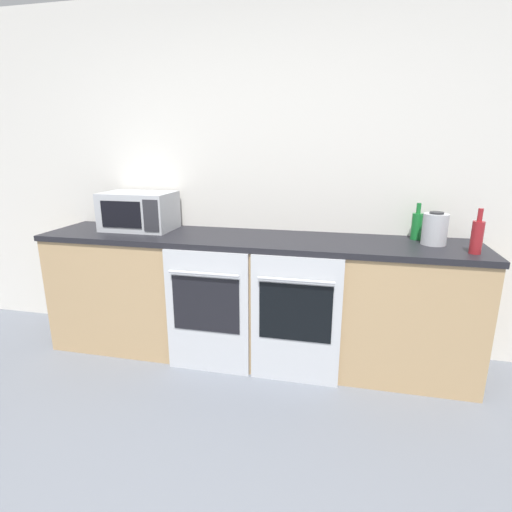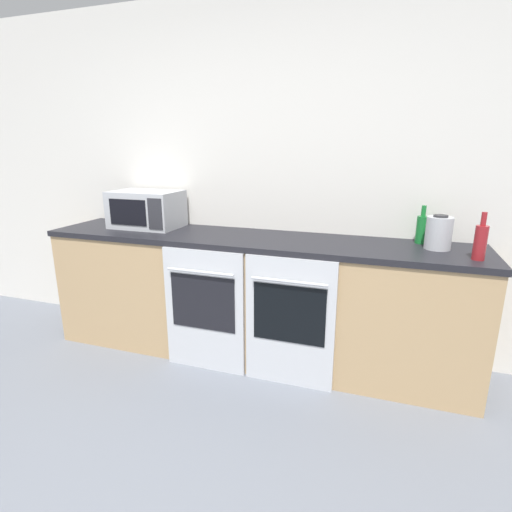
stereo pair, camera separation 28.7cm
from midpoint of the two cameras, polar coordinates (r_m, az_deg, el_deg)
wall_back at (r=3.10m, az=4.15°, el=10.81°), size 10.00×0.06×2.60m
counter_back at (r=2.98m, az=2.24°, el=-5.95°), size 3.11×0.61×0.92m
oven_left at (r=2.79m, az=-4.50°, el=-7.81°), size 0.59×0.06×0.88m
oven_right at (r=2.63m, az=7.95°, el=-9.44°), size 0.59×0.06×0.88m
microwave at (r=3.26m, az=-12.93°, el=6.52°), size 0.53×0.37×0.29m
bottle_green at (r=2.92m, az=25.25°, el=3.53°), size 0.07×0.07×0.25m
bottle_red at (r=2.65m, az=32.18°, el=1.75°), size 0.07×0.07×0.27m
kettle at (r=2.80m, az=27.37°, el=2.93°), size 0.16×0.16×0.22m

